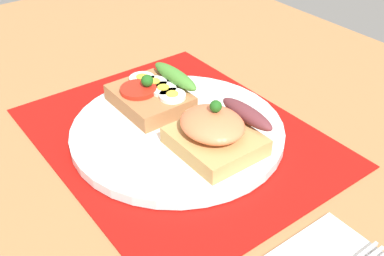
% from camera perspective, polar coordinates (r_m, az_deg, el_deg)
% --- Properties ---
extents(ground_plane, '(1.20, 0.90, 0.03)m').
position_cam_1_polar(ground_plane, '(0.60, -1.73, -2.32)').
color(ground_plane, '#A56F42').
extents(placemat, '(0.38, 0.30, 0.00)m').
position_cam_1_polar(placemat, '(0.59, -1.76, -0.96)').
color(placemat, '#9E0F0B').
rests_on(placemat, ground_plane).
extents(plate, '(0.26, 0.26, 0.01)m').
position_cam_1_polar(plate, '(0.58, -1.77, -0.35)').
color(plate, white).
rests_on(plate, placemat).
extents(sandwich_egg_tomato, '(0.10, 0.09, 0.04)m').
position_cam_1_polar(sandwich_egg_tomato, '(0.62, -4.88, 4.14)').
color(sandwich_egg_tomato, '#A2683E').
rests_on(sandwich_egg_tomato, plate).
extents(sandwich_salmon, '(0.10, 0.10, 0.06)m').
position_cam_1_polar(sandwich_salmon, '(0.54, 3.08, -0.44)').
color(sandwich_salmon, tan).
rests_on(sandwich_salmon, plate).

